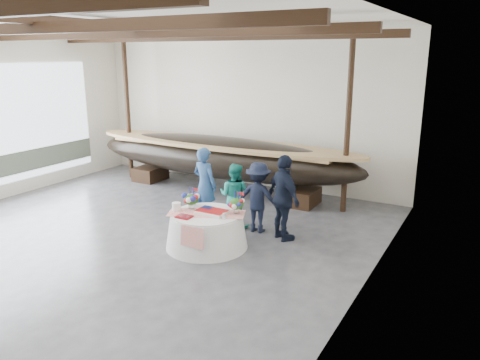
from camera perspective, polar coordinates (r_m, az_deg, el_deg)
The scene contains 12 objects.
floor at distance 9.93m, azimuth -16.58°, elevation -8.35°, with size 10.00×12.00×0.01m, color #3D3D42.
wall_back at distance 14.05m, azimuth 0.50°, elevation 8.59°, with size 10.00×0.02×4.50m, color silver.
wall_right at distance 6.66m, azimuth 13.54°, elevation 0.79°, with size 0.02×12.00×4.50m, color silver.
ceiling at distance 9.18m, azimuth -18.79°, elevation 18.42°, with size 10.00×12.00×0.01m, color white.
pavilion_structure at distance 9.74m, azimuth -14.83°, elevation 15.54°, with size 9.80×11.76×4.50m.
longboat_display at distance 13.32m, azimuth -2.55°, elevation 2.86°, with size 8.52×1.70×1.60m.
banquet_table at distance 9.65m, azimuth -4.08°, elevation -6.11°, with size 1.68×1.68×0.72m.
tabletop_items at distance 9.60m, azimuth -3.79°, elevation -2.97°, with size 1.64×1.12×0.40m.
guest_woman_blue at distance 10.97m, azimuth -4.31°, elevation -0.57°, with size 0.65×0.43×1.78m, color navy.
guest_woman_teal at distance 10.62m, azimuth -0.69°, elevation -1.89°, with size 0.72×0.56×1.49m, color #1A8678.
guest_man_left at distance 10.31m, azimuth 2.24°, elevation -2.14°, with size 1.02×0.59×1.58m, color black.
guest_man_right at distance 9.86m, azimuth 5.37°, elevation -2.21°, with size 1.08×0.45×1.85m, color black.
Camera 1 is at (6.70, -6.24, 3.86)m, focal length 35.00 mm.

